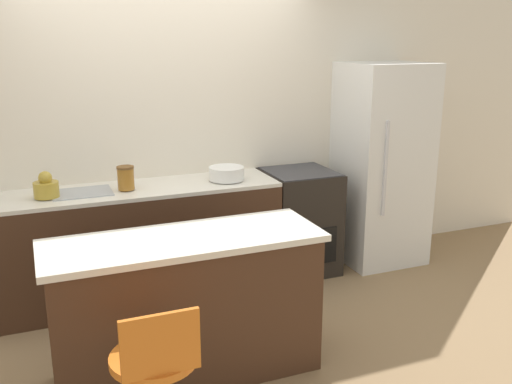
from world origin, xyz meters
The scene contains 9 objects.
ground_plane centered at (0.00, 0.00, 0.00)m, with size 14.00×14.00×0.00m, color #8E704C.
wall_back centered at (0.00, 0.65, 1.30)m, with size 8.00×0.06×2.60m.
back_counter centered at (-0.34, 0.32, 0.46)m, with size 2.27×0.60×0.92m.
kitchen_island centered at (-0.28, -0.92, 0.46)m, with size 1.66×0.59×0.91m.
oven_range centered at (1.10, 0.32, 0.46)m, with size 0.60×0.61×0.92m.
refrigerator centered at (1.92, 0.29, 0.92)m, with size 0.73×0.69×1.84m.
kettle centered at (-0.99, 0.27, 1.00)m, with size 0.18×0.18×0.19m.
mixing_bowl centered at (0.41, 0.27, 0.97)m, with size 0.29×0.29×0.11m.
canister_jar centered at (-0.41, 0.27, 1.01)m, with size 0.13×0.13×0.18m.
Camera 1 is at (-1.08, -4.03, 2.07)m, focal length 40.00 mm.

